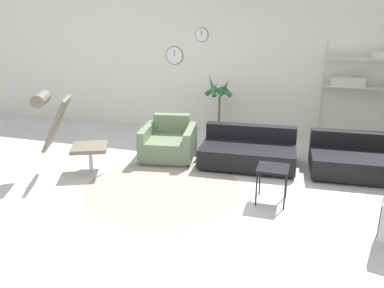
{
  "coord_description": "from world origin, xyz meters",
  "views": [
    {
      "loc": [
        1.53,
        -4.79,
        2.21
      ],
      "look_at": [
        0.02,
        0.11,
        0.55
      ],
      "focal_mm": 35.0,
      "sensor_mm": 36.0,
      "label": 1
    }
  ],
  "objects_px": {
    "lounge_chair": "(65,128)",
    "couch_low": "(248,152)",
    "couch_second": "(351,160)",
    "side_table": "(273,172)",
    "shelf_unit": "(364,77)",
    "potted_plant": "(219,113)",
    "armchair_red": "(169,143)"
  },
  "relations": [
    {
      "from": "couch_second",
      "to": "potted_plant",
      "type": "bearing_deg",
      "value": -30.33
    },
    {
      "from": "couch_low",
      "to": "couch_second",
      "type": "height_order",
      "value": "same"
    },
    {
      "from": "armchair_red",
      "to": "side_table",
      "type": "bearing_deg",
      "value": 137.78
    },
    {
      "from": "armchair_red",
      "to": "couch_low",
      "type": "xyz_separation_m",
      "value": [
        1.35,
        0.05,
        -0.04
      ]
    },
    {
      "from": "couch_second",
      "to": "side_table",
      "type": "relative_size",
      "value": 2.6
    },
    {
      "from": "shelf_unit",
      "to": "couch_second",
      "type": "bearing_deg",
      "value": -98.34
    },
    {
      "from": "side_table",
      "to": "shelf_unit",
      "type": "distance_m",
      "value": 3.22
    },
    {
      "from": "side_table",
      "to": "shelf_unit",
      "type": "xyz_separation_m",
      "value": [
        1.28,
        2.83,
        0.87
      ]
    },
    {
      "from": "shelf_unit",
      "to": "potted_plant",
      "type": "bearing_deg",
      "value": -173.13
    },
    {
      "from": "side_table",
      "to": "potted_plant",
      "type": "distance_m",
      "value": 2.83
    },
    {
      "from": "armchair_red",
      "to": "side_table",
      "type": "xyz_separation_m",
      "value": [
        1.85,
        -1.18,
        0.16
      ]
    },
    {
      "from": "armchair_red",
      "to": "shelf_unit",
      "type": "relative_size",
      "value": 0.54
    },
    {
      "from": "lounge_chair",
      "to": "shelf_unit",
      "type": "height_order",
      "value": "shelf_unit"
    },
    {
      "from": "couch_low",
      "to": "couch_second",
      "type": "relative_size",
      "value": 1.24
    },
    {
      "from": "armchair_red",
      "to": "couch_second",
      "type": "height_order",
      "value": "armchair_red"
    },
    {
      "from": "armchair_red",
      "to": "side_table",
      "type": "distance_m",
      "value": 2.2
    },
    {
      "from": "couch_second",
      "to": "potted_plant",
      "type": "relative_size",
      "value": 0.95
    },
    {
      "from": "couch_low",
      "to": "potted_plant",
      "type": "height_order",
      "value": "potted_plant"
    },
    {
      "from": "couch_low",
      "to": "potted_plant",
      "type": "bearing_deg",
      "value": -61.31
    },
    {
      "from": "armchair_red",
      "to": "couch_second",
      "type": "xyz_separation_m",
      "value": [
        2.91,
        0.13,
        -0.04
      ]
    },
    {
      "from": "lounge_chair",
      "to": "side_table",
      "type": "bearing_deg",
      "value": 64.55
    },
    {
      "from": "couch_second",
      "to": "side_table",
      "type": "bearing_deg",
      "value": 47.8
    },
    {
      "from": "couch_low",
      "to": "potted_plant",
      "type": "xyz_separation_m",
      "value": [
        -0.8,
        1.28,
        0.31
      ]
    },
    {
      "from": "lounge_chair",
      "to": "potted_plant",
      "type": "bearing_deg",
      "value": 119.91
    },
    {
      "from": "couch_second",
      "to": "potted_plant",
      "type": "height_order",
      "value": "potted_plant"
    },
    {
      "from": "potted_plant",
      "to": "side_table",
      "type": "bearing_deg",
      "value": -62.75
    },
    {
      "from": "side_table",
      "to": "couch_low",
      "type": "bearing_deg",
      "value": 111.96
    },
    {
      "from": "lounge_chair",
      "to": "potted_plant",
      "type": "relative_size",
      "value": 0.97
    },
    {
      "from": "lounge_chair",
      "to": "couch_low",
      "type": "bearing_deg",
      "value": 90.34
    },
    {
      "from": "lounge_chair",
      "to": "shelf_unit",
      "type": "bearing_deg",
      "value": 98.1
    },
    {
      "from": "armchair_red",
      "to": "couch_low",
      "type": "distance_m",
      "value": 1.35
    },
    {
      "from": "couch_second",
      "to": "potted_plant",
      "type": "distance_m",
      "value": 2.66
    }
  ]
}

